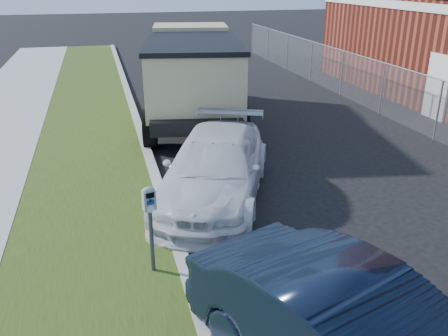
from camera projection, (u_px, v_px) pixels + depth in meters
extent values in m
plane|color=black|center=(305.00, 226.00, 9.44)|extent=(120.00, 120.00, 0.00)
cube|color=gray|center=(161.00, 195.00, 10.59)|extent=(0.25, 50.00, 0.15)
cube|color=#244011|center=(87.00, 204.00, 10.22)|extent=(3.00, 50.00, 0.13)
plane|color=slate|center=(382.00, 89.00, 16.79)|extent=(0.00, 30.00, 30.00)
cylinder|color=#8E939B|center=(386.00, 63.00, 16.45)|extent=(0.04, 30.00, 0.04)
cylinder|color=#8E939B|center=(438.00, 111.00, 14.10)|extent=(0.06, 0.06, 1.80)
cylinder|color=#8E939B|center=(382.00, 89.00, 16.79)|extent=(0.06, 0.06, 1.80)
cylinder|color=#8E939B|center=(342.00, 73.00, 19.48)|extent=(0.06, 0.06, 1.80)
cylinder|color=#8E939B|center=(311.00, 61.00, 22.16)|extent=(0.06, 0.06, 1.80)
cylinder|color=#8E939B|center=(287.00, 52.00, 24.85)|extent=(0.06, 0.06, 1.80)
cylinder|color=#8E939B|center=(268.00, 45.00, 27.54)|extent=(0.06, 0.06, 1.80)
cylinder|color=#8E939B|center=(252.00, 38.00, 30.22)|extent=(0.06, 0.06, 1.80)
cube|color=silver|center=(413.00, 6.00, 17.02)|extent=(0.06, 14.00, 0.30)
cube|color=silver|center=(437.00, 87.00, 16.16)|extent=(0.08, 1.10, 2.20)
cylinder|color=#3F4247|center=(152.00, 241.00, 7.61)|extent=(0.08, 0.08, 1.08)
cube|color=gray|center=(149.00, 200.00, 7.33)|extent=(0.22, 0.17, 0.32)
ellipsoid|color=gray|center=(148.00, 191.00, 7.27)|extent=(0.23, 0.18, 0.12)
cube|color=black|center=(150.00, 196.00, 7.23)|extent=(0.13, 0.04, 0.09)
cube|color=navy|center=(150.00, 202.00, 7.28)|extent=(0.12, 0.03, 0.08)
cylinder|color=silver|center=(151.00, 209.00, 7.33)|extent=(0.12, 0.03, 0.12)
cube|color=#3F4247|center=(150.00, 201.00, 7.27)|extent=(0.04, 0.02, 0.05)
imported|color=silver|center=(215.00, 166.00, 10.43)|extent=(3.87, 5.43, 1.46)
cube|color=black|center=(193.00, 97.00, 15.98)|extent=(3.73, 7.66, 0.40)
cube|color=tan|center=(191.00, 56.00, 18.06)|extent=(3.01, 2.49, 2.29)
cube|color=black|center=(191.00, 44.00, 17.88)|extent=(3.04, 2.52, 0.69)
cube|color=tan|center=(194.00, 74.00, 14.78)|extent=(3.53, 5.21, 1.84)
cube|color=black|center=(193.00, 43.00, 14.42)|extent=(3.66, 5.35, 0.14)
cube|color=black|center=(191.00, 77.00, 19.45)|extent=(2.74, 0.63, 0.34)
cylinder|color=black|center=(158.00, 89.00, 18.30)|extent=(0.56, 1.19, 1.15)
cylinder|color=black|center=(226.00, 87.00, 18.51)|extent=(0.56, 1.19, 1.15)
cylinder|color=black|center=(154.00, 110.00, 15.44)|extent=(0.56, 1.19, 1.15)
cylinder|color=black|center=(234.00, 108.00, 15.66)|extent=(0.56, 1.19, 1.15)
cylinder|color=black|center=(150.00, 129.00, 13.54)|extent=(0.56, 1.19, 1.15)
cylinder|color=black|center=(242.00, 126.00, 13.75)|extent=(0.56, 1.19, 1.15)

